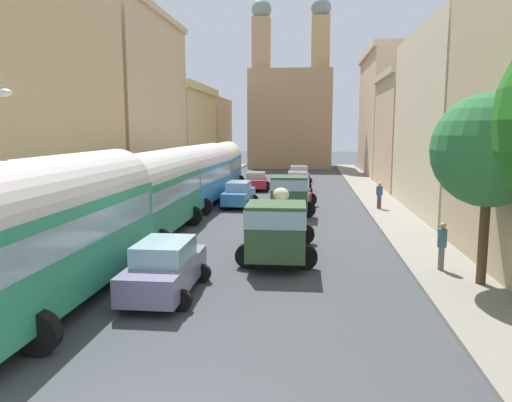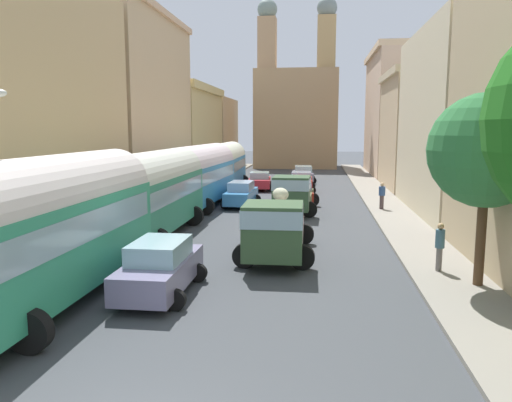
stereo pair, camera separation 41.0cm
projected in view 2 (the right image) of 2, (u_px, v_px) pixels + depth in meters
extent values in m
plane|color=#404348|center=(275.00, 202.00, 33.78)|extent=(154.00, 154.00, 0.00)
cube|color=gray|center=(172.00, 200.00, 34.66)|extent=(2.50, 70.00, 0.14)
cube|color=gray|center=(384.00, 203.00, 32.88)|extent=(2.50, 70.00, 0.14)
cube|color=tan|center=(16.00, 105.00, 23.33)|extent=(5.63, 13.53, 12.20)
cube|color=tan|center=(135.00, 108.00, 37.56)|extent=(4.98, 14.49, 13.10)
cube|color=#DAB088|center=(132.00, 14.00, 36.58)|extent=(5.47, 14.49, 0.46)
cube|color=tan|center=(184.00, 135.00, 52.37)|extent=(5.47, 14.35, 8.66)
cube|color=#D7BE78|center=(183.00, 89.00, 51.69)|extent=(6.01, 14.35, 0.75)
cube|color=tan|center=(210.00, 133.00, 65.49)|extent=(5.80, 11.26, 8.86)
cube|color=beige|center=(458.00, 123.00, 28.58)|extent=(4.69, 13.16, 10.63)
cube|color=#CAAF87|center=(420.00, 134.00, 40.84)|extent=(5.29, 10.38, 9.01)
cube|color=#C8B58F|center=(422.00, 75.00, 40.15)|extent=(5.81, 10.38, 0.54)
cube|color=beige|center=(399.00, 116.00, 53.34)|extent=(5.86, 14.79, 12.56)
cube|color=beige|center=(401.00, 53.00, 52.39)|extent=(6.44, 14.79, 0.60)
cube|color=tan|center=(296.00, 120.00, 64.23)|extent=(10.39, 7.56, 12.27)
cube|color=tan|center=(267.00, 94.00, 62.37)|extent=(2.22, 2.22, 18.50)
sphere|color=gray|center=(267.00, 9.00, 60.89)|extent=(2.45, 2.45, 2.45)
cube|color=tan|center=(325.00, 94.00, 61.48)|extent=(2.22, 2.22, 18.50)
sphere|color=gray|center=(327.00, 8.00, 60.00)|extent=(2.45, 2.45, 2.45)
cube|color=#309971|center=(50.00, 244.00, 13.96)|extent=(2.59, 9.64, 2.53)
cylinder|color=silver|center=(47.00, 199.00, 13.78)|extent=(2.54, 9.44, 2.44)
cube|color=#99B7C6|center=(49.00, 224.00, 13.88)|extent=(2.63, 8.87, 0.81)
cylinder|color=black|center=(67.00, 259.00, 17.22)|extent=(1.00, 0.35, 1.00)
cylinder|color=black|center=(132.00, 261.00, 16.91)|extent=(1.00, 0.35, 1.00)
cylinder|color=black|center=(30.00, 331.00, 11.06)|extent=(1.00, 0.35, 1.00)
cube|color=#318A69|center=(154.00, 202.00, 22.81)|extent=(2.37, 9.45, 2.32)
cylinder|color=silver|center=(153.00, 176.00, 22.64)|extent=(2.32, 9.26, 2.31)
cube|color=#99B7C6|center=(154.00, 191.00, 22.74)|extent=(2.41, 8.69, 0.74)
cylinder|color=black|center=(152.00, 215.00, 25.99)|extent=(1.00, 0.35, 1.00)
cylinder|color=black|center=(194.00, 216.00, 25.72)|extent=(1.00, 0.35, 1.00)
cylinder|color=black|center=(105.00, 239.00, 20.24)|extent=(1.00, 0.35, 1.00)
cylinder|color=black|center=(158.00, 241.00, 19.97)|extent=(1.00, 0.35, 1.00)
cube|color=teal|center=(200.00, 182.00, 31.65)|extent=(2.85, 9.53, 2.25)
cylinder|color=silver|center=(200.00, 164.00, 31.49)|extent=(2.80, 9.34, 2.42)
cube|color=#99B7C6|center=(200.00, 174.00, 31.58)|extent=(2.87, 8.78, 0.72)
cylinder|color=black|center=(195.00, 193.00, 34.86)|extent=(1.00, 0.35, 1.00)
cylinder|color=black|center=(228.00, 194.00, 34.48)|extent=(1.00, 0.35, 1.00)
cylinder|color=black|center=(167.00, 206.00, 29.15)|extent=(1.00, 0.35, 1.00)
cylinder|color=black|center=(206.00, 207.00, 28.77)|extent=(1.00, 0.35, 1.00)
cube|color=teal|center=(226.00, 170.00, 40.49)|extent=(2.64, 8.39, 2.20)
cylinder|color=silver|center=(226.00, 157.00, 40.33)|extent=(2.59, 8.22, 2.30)
cube|color=#99B7C6|center=(226.00, 164.00, 40.42)|extent=(2.66, 7.73, 0.71)
cylinder|color=black|center=(218.00, 180.00, 43.29)|extent=(1.00, 0.35, 1.00)
cylinder|color=black|center=(243.00, 181.00, 43.10)|extent=(1.00, 0.35, 1.00)
cylinder|color=black|center=(207.00, 187.00, 38.21)|extent=(1.00, 0.35, 1.00)
cylinder|color=black|center=(235.00, 188.00, 38.02)|extent=(1.00, 0.35, 1.00)
cube|color=#365431|center=(273.00, 231.00, 17.50)|extent=(2.09, 2.07, 1.93)
cube|color=#99B7C6|center=(273.00, 216.00, 17.42)|extent=(2.14, 2.16, 0.62)
cube|color=#504142|center=(279.00, 231.00, 20.83)|extent=(2.14, 4.56, 0.55)
ellipsoid|color=beige|center=(270.00, 220.00, 20.10)|extent=(1.01, 0.94, 0.59)
ellipsoid|color=beige|center=(273.00, 223.00, 19.66)|extent=(1.09, 1.02, 0.53)
ellipsoid|color=beige|center=(276.00, 222.00, 20.05)|extent=(1.04, 1.05, 0.50)
ellipsoid|color=silver|center=(265.00, 214.00, 19.25)|extent=(0.94, 0.78, 0.58)
ellipsoid|color=beige|center=(280.00, 206.00, 21.06)|extent=(0.97, 0.83, 0.59)
ellipsoid|color=silver|center=(283.00, 214.00, 19.95)|extent=(1.06, 0.86, 0.48)
ellipsoid|color=beige|center=(281.00, 194.00, 21.97)|extent=(1.02, 1.09, 0.58)
cylinder|color=black|center=(302.00, 257.00, 17.66)|extent=(0.90, 0.32, 0.90)
cylinder|color=black|center=(245.00, 256.00, 17.87)|extent=(0.90, 0.32, 0.90)
cylinder|color=black|center=(304.00, 234.00, 21.53)|extent=(0.90, 0.32, 0.90)
cylinder|color=black|center=(256.00, 233.00, 21.75)|extent=(0.90, 0.32, 0.90)
cube|color=#335133|center=(292.00, 193.00, 27.92)|extent=(2.07, 2.14, 1.89)
cube|color=#99B7C6|center=(292.00, 184.00, 27.84)|extent=(2.12, 2.22, 0.60)
cube|color=#504F35|center=(296.00, 197.00, 31.31)|extent=(2.16, 4.74, 0.55)
ellipsoid|color=beige|center=(287.00, 189.00, 30.32)|extent=(0.79, 0.99, 0.59)
ellipsoid|color=beige|center=(296.00, 189.00, 30.84)|extent=(0.58, 0.75, 0.48)
ellipsoid|color=beige|center=(298.00, 187.00, 32.20)|extent=(1.07, 0.94, 0.45)
ellipsoid|color=#E6E7C5|center=(290.00, 182.00, 31.06)|extent=(1.02, 1.05, 0.56)
ellipsoid|color=silver|center=(304.00, 182.00, 31.94)|extent=(1.08, 0.91, 0.47)
ellipsoid|color=silver|center=(294.00, 180.00, 32.36)|extent=(1.09, 0.91, 0.57)
ellipsoid|color=silver|center=(289.00, 182.00, 29.74)|extent=(0.95, 1.12, 0.44)
cylinder|color=black|center=(309.00, 210.00, 28.04)|extent=(0.90, 0.31, 0.90)
cylinder|color=black|center=(274.00, 209.00, 28.35)|extent=(0.90, 0.31, 0.90)
cylinder|color=black|center=(312.00, 200.00, 32.00)|extent=(0.90, 0.31, 0.90)
cylinder|color=black|center=(281.00, 199.00, 32.30)|extent=(0.90, 0.31, 0.90)
cube|color=#B62E21|center=(299.00, 195.00, 32.90)|extent=(1.96, 3.74, 0.69)
cube|color=#A3ADD3|center=(299.00, 186.00, 32.81)|extent=(1.65, 1.98, 0.53)
cylinder|color=black|center=(313.00, 202.00, 31.78)|extent=(0.60, 0.21, 0.60)
cylinder|color=black|center=(286.00, 202.00, 31.89)|extent=(0.60, 0.21, 0.60)
cylinder|color=black|center=(312.00, 198.00, 34.01)|extent=(0.60, 0.21, 0.60)
cylinder|color=black|center=(286.00, 197.00, 34.12)|extent=(0.60, 0.21, 0.60)
cube|color=red|center=(301.00, 183.00, 39.34)|extent=(1.82, 4.23, 0.80)
cube|color=#A2B3CF|center=(301.00, 175.00, 39.24)|extent=(1.56, 2.22, 0.52)
cylinder|color=black|center=(312.00, 190.00, 38.03)|extent=(0.60, 0.21, 0.60)
cylinder|color=black|center=(290.00, 190.00, 38.19)|extent=(0.60, 0.21, 0.60)
cylinder|color=black|center=(312.00, 186.00, 40.59)|extent=(0.60, 0.21, 0.60)
cylinder|color=black|center=(291.00, 186.00, 40.75)|extent=(0.60, 0.21, 0.60)
cube|color=gray|center=(303.00, 176.00, 46.37)|extent=(2.03, 4.33, 0.70)
cube|color=#9FBBBA|center=(303.00, 169.00, 46.28)|extent=(1.68, 2.29, 0.56)
cylinder|color=black|center=(313.00, 181.00, 45.08)|extent=(0.60, 0.21, 0.60)
cylinder|color=black|center=(294.00, 180.00, 45.18)|extent=(0.60, 0.21, 0.60)
cylinder|color=black|center=(312.00, 178.00, 47.66)|extent=(0.60, 0.21, 0.60)
cylinder|color=black|center=(294.00, 178.00, 47.76)|extent=(0.60, 0.21, 0.60)
cube|color=gray|center=(160.00, 272.00, 15.01)|extent=(1.70, 4.21, 0.80)
cube|color=#98C2CD|center=(160.00, 250.00, 14.91)|extent=(1.49, 2.19, 0.58)
cylinder|color=black|center=(148.00, 271.00, 16.45)|extent=(0.60, 0.21, 0.60)
cylinder|color=black|center=(198.00, 273.00, 16.24)|extent=(0.60, 0.21, 0.60)
cylinder|color=black|center=(117.00, 297.00, 13.89)|extent=(0.60, 0.21, 0.60)
cylinder|color=black|center=(175.00, 300.00, 13.68)|extent=(0.60, 0.21, 0.60)
cube|color=#448FCF|center=(241.00, 196.00, 32.07)|extent=(1.69, 4.35, 0.77)
cube|color=#9CB3CE|center=(241.00, 186.00, 31.98)|extent=(1.45, 2.28, 0.57)
cylinder|color=black|center=(233.00, 198.00, 33.55)|extent=(0.60, 0.21, 0.60)
cylinder|color=black|center=(256.00, 199.00, 33.31)|extent=(0.60, 0.21, 0.60)
cylinder|color=black|center=(225.00, 204.00, 30.94)|extent=(0.60, 0.21, 0.60)
cylinder|color=black|center=(250.00, 205.00, 30.70)|extent=(0.60, 0.21, 0.60)
cube|color=red|center=(260.00, 183.00, 40.62)|extent=(1.99, 3.83, 0.68)
cube|color=#9FC3C0|center=(260.00, 175.00, 40.53)|extent=(1.65, 2.04, 0.51)
cylinder|color=black|center=(250.00, 185.00, 41.84)|extent=(0.60, 0.21, 0.60)
cylinder|color=black|center=(270.00, 185.00, 41.76)|extent=(0.60, 0.21, 0.60)
cylinder|color=black|center=(248.00, 188.00, 39.57)|extent=(0.60, 0.21, 0.60)
cylinder|color=black|center=(270.00, 188.00, 39.49)|extent=(0.60, 0.21, 0.60)
cylinder|color=#4C3C3D|center=(381.00, 210.00, 30.21)|extent=(0.21, 0.21, 0.14)
cylinder|color=#4C3C3D|center=(382.00, 202.00, 30.14)|extent=(0.32, 0.32, 0.83)
cylinder|color=#314F81|center=(382.00, 191.00, 30.04)|extent=(0.49, 0.49, 0.54)
sphere|color=tan|center=(382.00, 185.00, 29.98)|extent=(0.24, 0.24, 0.24)
cylinder|color=slate|center=(438.00, 273.00, 17.07)|extent=(0.17, 0.17, 0.14)
cylinder|color=slate|center=(439.00, 259.00, 17.00)|extent=(0.26, 0.26, 0.81)
cylinder|color=#41687A|center=(440.00, 239.00, 16.90)|extent=(0.40, 0.40, 0.63)
sphere|color=tan|center=(441.00, 226.00, 16.84)|extent=(0.22, 0.22, 0.22)
cylinder|color=#523924|center=(480.00, 242.00, 15.35)|extent=(0.30, 0.30, 3.03)
sphere|color=#2E733C|center=(487.00, 150.00, 14.94)|extent=(3.49, 3.49, 3.49)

